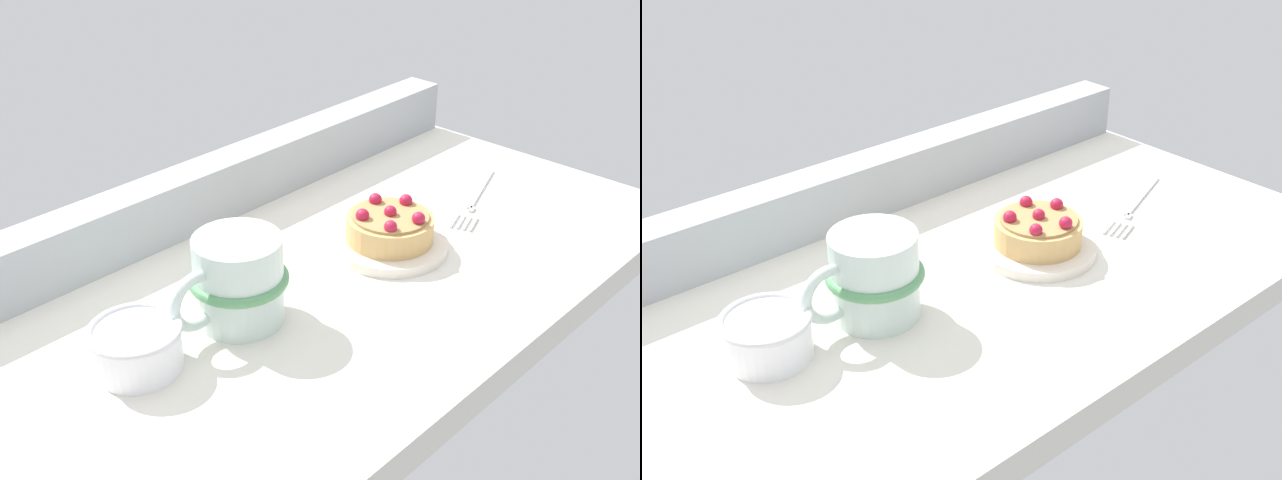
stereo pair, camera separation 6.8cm
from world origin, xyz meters
The scene contains 7 objects.
ground_plane centered at (0.00, 0.00, -1.69)cm, with size 78.84×41.86×3.37cm, color silver.
window_rail_back centered at (0.00, 18.62, 3.31)cm, with size 77.27×4.62×6.61cm, color #9EA3A8.
dessert_plate centered at (6.82, -0.98, 0.53)cm, with size 12.57×12.57×1.14cm.
raspberry_tart centered at (6.82, -0.98, 2.72)cm, with size 9.32×9.32×4.14cm.
coffee_mug centered at (-13.09, 0.76, 4.28)cm, with size 12.48×9.27×8.52cm.
dessert_fork centered at (23.16, -1.43, 0.30)cm, with size 16.44×7.27×0.60cm.
sugar_bowl centered at (-23.71, 1.63, 2.23)cm, with size 8.08×8.08×4.18cm.
Camera 1 is at (-53.61, -47.85, 43.74)cm, focal length 45.93 mm.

